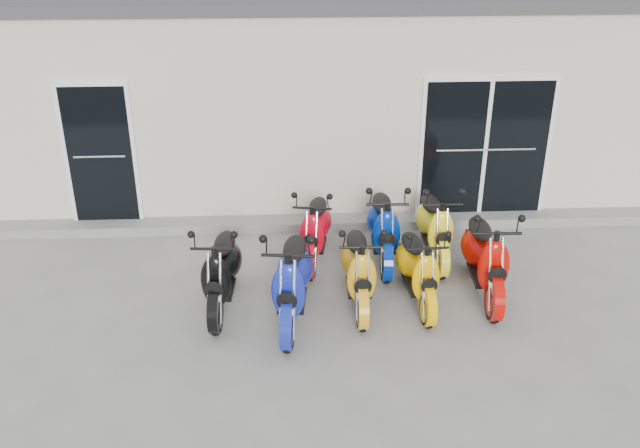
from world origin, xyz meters
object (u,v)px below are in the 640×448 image
(scooter_front_black, at_px, (221,262))
(scooter_back_red, at_px, (315,221))
(scooter_front_orange_b, at_px, (418,261))
(scooter_back_yellow, at_px, (435,218))
(scooter_front_blue, at_px, (292,270))
(scooter_front_orange_a, at_px, (359,260))
(scooter_front_red, at_px, (486,248))
(scooter_back_blue, at_px, (384,219))

(scooter_front_black, height_order, scooter_back_red, scooter_front_black)
(scooter_front_orange_b, height_order, scooter_back_red, scooter_back_red)
(scooter_front_orange_b, xyz_separation_m, scooter_back_yellow, (0.44, 1.16, 0.02))
(scooter_front_orange_b, distance_m, scooter_back_yellow, 1.24)
(scooter_front_blue, height_order, scooter_back_red, scooter_front_blue)
(scooter_front_orange_a, height_order, scooter_back_yellow, scooter_front_orange_a)
(scooter_front_blue, relative_size, scooter_front_red, 1.02)
(scooter_front_blue, bearing_deg, scooter_back_blue, 53.93)
(scooter_front_black, distance_m, scooter_back_red, 1.69)
(scooter_front_blue, height_order, scooter_front_orange_a, scooter_front_blue)
(scooter_front_black, bearing_deg, scooter_front_blue, -16.98)
(scooter_front_orange_b, xyz_separation_m, scooter_front_red, (0.89, 0.15, 0.08))
(scooter_back_blue, distance_m, scooter_back_yellow, 0.73)
(scooter_front_black, distance_m, scooter_back_yellow, 3.12)
(scooter_front_red, distance_m, scooter_back_yellow, 1.11)
(scooter_back_red, height_order, scooter_back_yellow, scooter_back_yellow)
(scooter_front_red, relative_size, scooter_back_yellow, 1.09)
(scooter_front_blue, distance_m, scooter_back_yellow, 2.51)
(scooter_front_blue, bearing_deg, scooter_back_yellow, 42.08)
(scooter_front_orange_a, xyz_separation_m, scooter_back_red, (-0.49, 1.19, -0.02))
(scooter_front_orange_b, bearing_deg, scooter_front_red, 6.00)
(scooter_front_black, xyz_separation_m, scooter_back_blue, (2.18, 1.10, 0.01))
(scooter_back_blue, bearing_deg, scooter_front_blue, -129.57)
(scooter_front_orange_b, relative_size, scooter_back_red, 0.99)
(scooter_front_black, distance_m, scooter_front_blue, 0.94)
(scooter_front_blue, distance_m, scooter_front_orange_b, 1.62)
(scooter_back_red, bearing_deg, scooter_front_black, -127.65)
(scooter_front_black, xyz_separation_m, scooter_back_red, (1.22, 1.16, -0.04))
(scooter_back_blue, bearing_deg, scooter_front_orange_b, -72.88)
(scooter_back_yellow, bearing_deg, scooter_front_red, -65.90)
(scooter_front_orange_a, relative_size, scooter_back_red, 1.04)
(scooter_front_blue, xyz_separation_m, scooter_front_orange_b, (1.59, 0.31, -0.09))
(scooter_back_red, xyz_separation_m, scooter_back_yellow, (1.68, -0.02, 0.02))
(scooter_front_orange_a, bearing_deg, scooter_front_orange_b, 0.73)
(scooter_front_blue, distance_m, scooter_back_red, 1.54)
(scooter_front_black, relative_size, scooter_front_red, 0.94)
(scooter_front_black, height_order, scooter_back_yellow, scooter_front_black)
(scooter_back_red, bearing_deg, scooter_front_orange_b, -34.90)
(scooter_front_black, bearing_deg, scooter_back_blue, 30.64)
(scooter_front_black, height_order, scooter_front_blue, scooter_front_blue)
(scooter_front_black, xyz_separation_m, scooter_front_red, (3.36, 0.13, 0.04))
(scooter_back_yellow, bearing_deg, scooter_front_black, -158.43)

